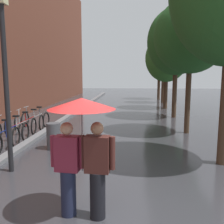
{
  "coord_description": "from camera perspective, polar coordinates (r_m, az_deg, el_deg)",
  "views": [
    {
      "loc": [
        0.38,
        -4.01,
        2.39
      ],
      "look_at": [
        -0.17,
        2.89,
        1.35
      ],
      "focal_mm": 39.97,
      "sensor_mm": 36.0,
      "label": 1
    }
  ],
  "objects": [
    {
      "name": "ground_plane",
      "position": [
        4.68,
        -0.79,
        -22.14
      ],
      "size": [
        80.0,
        80.0,
        0.0
      ],
      "primitive_type": "plane",
      "color": "#38383D"
    },
    {
      "name": "kerb_strip",
      "position": [
        14.65,
        -9.66,
        -0.72
      ],
      "size": [
        0.3,
        36.0,
        0.12
      ],
      "primitive_type": "cube",
      "color": "slate",
      "rests_on": "ground"
    },
    {
      "name": "street_tree_1",
      "position": [
        10.63,
        17.56,
        16.17
      ],
      "size": [
        2.88,
        2.88,
        5.34
      ],
      "color": "#473323",
      "rests_on": "ground"
    },
    {
      "name": "street_tree_2",
      "position": [
        14.43,
        14.52,
        15.32
      ],
      "size": [
        3.16,
        3.16,
        5.98
      ],
      "color": "#473323",
      "rests_on": "ground"
    },
    {
      "name": "street_tree_3",
      "position": [
        18.06,
        12.39,
        11.91
      ],
      "size": [
        2.94,
        2.94,
        5.17
      ],
      "color": "#473323",
      "rests_on": "ground"
    },
    {
      "name": "street_tree_4",
      "position": [
        21.58,
        11.78,
        11.93
      ],
      "size": [
        2.35,
        2.35,
        5.26
      ],
      "color": "#473323",
      "rests_on": "ground"
    },
    {
      "name": "street_tree_5",
      "position": [
        24.83,
        10.82,
        12.12
      ],
      "size": [
        2.68,
        2.68,
        5.67
      ],
      "color": "#473323",
      "rests_on": "ground"
    },
    {
      "name": "parked_bicycle_1",
      "position": [
        8.99,
        -24.17,
        -5.16
      ],
      "size": [
        1.13,
        0.78,
        0.96
      ],
      "color": "black",
      "rests_on": "ground"
    },
    {
      "name": "parked_bicycle_2",
      "position": [
        9.67,
        -22.05,
        -4.1
      ],
      "size": [
        1.12,
        0.77,
        0.96
      ],
      "color": "black",
      "rests_on": "ground"
    },
    {
      "name": "parked_bicycle_3",
      "position": [
        10.53,
        -20.15,
        -3.0
      ],
      "size": [
        1.15,
        0.82,
        0.96
      ],
      "color": "black",
      "rests_on": "ground"
    },
    {
      "name": "parked_bicycle_4",
      "position": [
        11.19,
        -18.36,
        -2.26
      ],
      "size": [
        1.14,
        0.8,
        0.96
      ],
      "color": "black",
      "rests_on": "ground"
    },
    {
      "name": "parked_bicycle_5",
      "position": [
        11.94,
        -17.08,
        -1.54
      ],
      "size": [
        1.12,
        0.77,
        0.96
      ],
      "color": "black",
      "rests_on": "ground"
    },
    {
      "name": "couple_under_umbrella",
      "position": [
        4.12,
        -6.85,
        -6.24
      ],
      "size": [
        1.1,
        1.1,
        2.02
      ],
      "color": "#1E233D",
      "rests_on": "ground"
    },
    {
      "name": "street_lamp_post",
      "position": [
        6.45,
        -23.25,
        8.91
      ],
      "size": [
        0.24,
        0.24,
        4.29
      ],
      "color": "black",
      "rests_on": "ground"
    },
    {
      "name": "litter_bin",
      "position": [
        8.3,
        -13.24,
        -5.37
      ],
      "size": [
        0.44,
        0.44,
        0.85
      ],
      "primitive_type": "cylinder",
      "color": "#4C4C51",
      "rests_on": "ground"
    }
  ]
}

